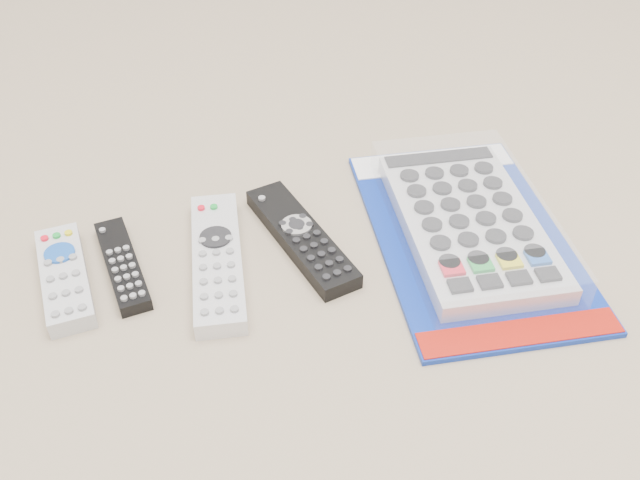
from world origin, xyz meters
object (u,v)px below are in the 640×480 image
object	(u,v)px
remote_large_black	(301,237)
remote_silver_dvd	(217,260)
jumbo_remote_packaged	(469,221)
remote_slim_black	(122,265)
remote_small_grey	(65,277)

from	to	relation	value
remote_large_black	remote_silver_dvd	bearing A→B (deg)	174.70
remote_silver_dvd	jumbo_remote_packaged	size ratio (longest dim) A/B	0.57
jumbo_remote_packaged	remote_silver_dvd	bearing A→B (deg)	-178.71
remote_slim_black	remote_large_black	xyz separation A→B (m)	(0.21, -0.02, 0.00)
remote_small_grey	remote_silver_dvd	distance (m)	0.17
jumbo_remote_packaged	remote_slim_black	bearing A→B (deg)	178.87
remote_slim_black	remote_silver_dvd	xyz separation A→B (m)	(0.10, -0.03, 0.00)
remote_silver_dvd	remote_large_black	bearing A→B (deg)	15.64
remote_large_black	jumbo_remote_packaged	xyz separation A→B (m)	(0.19, -0.05, 0.01)
remote_silver_dvd	remote_large_black	size ratio (longest dim) A/B	1.09
remote_silver_dvd	jumbo_remote_packaged	world-z (taller)	jumbo_remote_packaged
remote_small_grey	remote_slim_black	world-z (taller)	remote_small_grey
remote_slim_black	remote_large_black	size ratio (longest dim) A/B	0.75
remote_slim_black	remote_large_black	bearing A→B (deg)	-10.75
remote_slim_black	remote_large_black	world-z (taller)	remote_large_black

